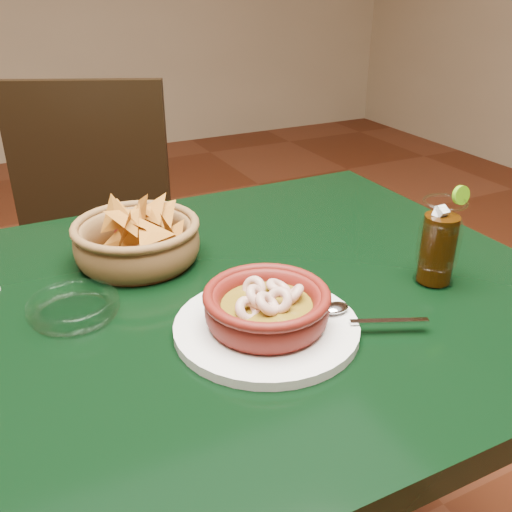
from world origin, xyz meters
name	(u,v)px	position (x,y,z in m)	size (l,w,h in m)	color
dining_table	(166,365)	(0.00, 0.00, 0.65)	(1.20, 0.80, 0.75)	black
dining_chair	(89,256)	(0.02, 0.70, 0.52)	(0.57, 0.57, 0.94)	black
shrimp_plate	(267,312)	(0.11, -0.12, 0.78)	(0.31, 0.24, 0.08)	silver
chip_basket	(137,240)	(0.02, 0.16, 0.79)	(0.24, 0.24, 0.14)	brown
guacamole_ramekin	(120,224)	(0.02, 0.28, 0.77)	(0.12, 0.12, 0.04)	#52110C
cola_drink	(439,243)	(0.40, -0.11, 0.81)	(0.13, 0.13, 0.15)	white
glass_ashtray	(74,307)	(-0.11, 0.03, 0.76)	(0.13, 0.13, 0.03)	white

